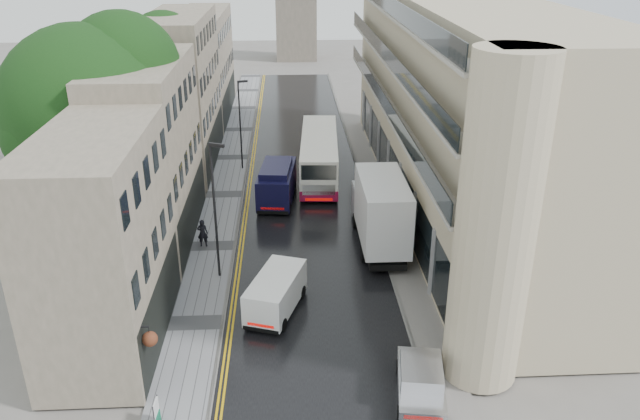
{
  "coord_description": "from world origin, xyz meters",
  "views": [
    {
      "loc": [
        -1.13,
        -15.28,
        17.78
      ],
      "look_at": [
        0.67,
        18.0,
        2.91
      ],
      "focal_mm": 35.0,
      "sensor_mm": 36.0,
      "label": 1
    }
  ],
  "objects_px": {
    "tree_near": "(91,137)",
    "silver_hatchback": "(401,404)",
    "lamp_post_far": "(240,126)",
    "white_lorry": "(364,226)",
    "lamp_post_near": "(215,212)",
    "cream_bus": "(302,171)",
    "navy_van": "(258,192)",
    "tree_far": "(144,96)",
    "pedestrian": "(203,233)",
    "white_van": "(248,307)",
    "estate_sign": "(156,414)"
  },
  "relations": [
    {
      "from": "lamp_post_near",
      "to": "cream_bus",
      "type": "bearing_deg",
      "value": 93.06
    },
    {
      "from": "cream_bus",
      "to": "lamp_post_near",
      "type": "relative_size",
      "value": 1.55
    },
    {
      "from": "tree_far",
      "to": "white_van",
      "type": "bearing_deg",
      "value": -68.13
    },
    {
      "from": "estate_sign",
      "to": "white_van",
      "type": "bearing_deg",
      "value": 67.41
    },
    {
      "from": "tree_far",
      "to": "pedestrian",
      "type": "xyz_separation_m",
      "value": [
        5.75,
        -13.8,
        -5.22
      ]
    },
    {
      "from": "pedestrian",
      "to": "tree_far",
      "type": "bearing_deg",
      "value": -64.55
    },
    {
      "from": "pedestrian",
      "to": "lamp_post_far",
      "type": "relative_size",
      "value": 0.25
    },
    {
      "from": "estate_sign",
      "to": "cream_bus",
      "type": "bearing_deg",
      "value": 77.9
    },
    {
      "from": "silver_hatchback",
      "to": "navy_van",
      "type": "height_order",
      "value": "navy_van"
    },
    {
      "from": "estate_sign",
      "to": "pedestrian",
      "type": "bearing_deg",
      "value": 92.59
    },
    {
      "from": "white_lorry",
      "to": "lamp_post_far",
      "type": "height_order",
      "value": "lamp_post_far"
    },
    {
      "from": "tree_near",
      "to": "silver_hatchback",
      "type": "height_order",
      "value": "tree_near"
    },
    {
      "from": "tree_near",
      "to": "lamp_post_far",
      "type": "xyz_separation_m",
      "value": [
        7.61,
        13.01,
        -3.25
      ]
    },
    {
      "from": "cream_bus",
      "to": "white_van",
      "type": "relative_size",
      "value": 2.68
    },
    {
      "from": "navy_van",
      "to": "pedestrian",
      "type": "xyz_separation_m",
      "value": [
        -3.21,
        -5.24,
        -0.48
      ]
    },
    {
      "from": "tree_far",
      "to": "pedestrian",
      "type": "bearing_deg",
      "value": -67.38
    },
    {
      "from": "silver_hatchback",
      "to": "estate_sign",
      "type": "xyz_separation_m",
      "value": [
        -9.55,
        0.13,
        -0.12
      ]
    },
    {
      "from": "tree_near",
      "to": "white_van",
      "type": "height_order",
      "value": "tree_near"
    },
    {
      "from": "lamp_post_near",
      "to": "estate_sign",
      "type": "height_order",
      "value": "lamp_post_near"
    },
    {
      "from": "navy_van",
      "to": "lamp_post_far",
      "type": "height_order",
      "value": "lamp_post_far"
    },
    {
      "from": "silver_hatchback",
      "to": "lamp_post_near",
      "type": "relative_size",
      "value": 0.54
    },
    {
      "from": "tree_near",
      "to": "lamp_post_near",
      "type": "xyz_separation_m",
      "value": [
        7.37,
        -4.46,
        -2.94
      ]
    },
    {
      "from": "cream_bus",
      "to": "tree_far",
      "type": "bearing_deg",
      "value": 160.61
    },
    {
      "from": "tree_far",
      "to": "white_lorry",
      "type": "height_order",
      "value": "tree_far"
    },
    {
      "from": "silver_hatchback",
      "to": "estate_sign",
      "type": "distance_m",
      "value": 9.55
    },
    {
      "from": "lamp_post_far",
      "to": "navy_van",
      "type": "bearing_deg",
      "value": -96.14
    },
    {
      "from": "tree_far",
      "to": "white_van",
      "type": "xyz_separation_m",
      "value": [
        8.94,
        -22.29,
        -5.19
      ]
    },
    {
      "from": "silver_hatchback",
      "to": "estate_sign",
      "type": "height_order",
      "value": "silver_hatchback"
    },
    {
      "from": "cream_bus",
      "to": "silver_hatchback",
      "type": "distance_m",
      "value": 24.41
    },
    {
      "from": "tree_near",
      "to": "white_lorry",
      "type": "height_order",
      "value": "tree_near"
    },
    {
      "from": "cream_bus",
      "to": "tree_near",
      "type": "bearing_deg",
      "value": -143.96
    },
    {
      "from": "silver_hatchback",
      "to": "tree_far",
      "type": "bearing_deg",
      "value": 126.42
    },
    {
      "from": "white_van",
      "to": "lamp_post_near",
      "type": "height_order",
      "value": "lamp_post_near"
    },
    {
      "from": "white_van",
      "to": "estate_sign",
      "type": "distance_m",
      "value": 7.53
    },
    {
      "from": "navy_van",
      "to": "pedestrian",
      "type": "distance_m",
      "value": 6.16
    },
    {
      "from": "white_lorry",
      "to": "cream_bus",
      "type": "bearing_deg",
      "value": 106.68
    },
    {
      "from": "white_van",
      "to": "tree_near",
      "type": "bearing_deg",
      "value": 153.64
    },
    {
      "from": "navy_van",
      "to": "lamp_post_near",
      "type": "distance_m",
      "value": 9.44
    },
    {
      "from": "tree_far",
      "to": "silver_hatchback",
      "type": "relative_size",
      "value": 2.94
    },
    {
      "from": "estate_sign",
      "to": "lamp_post_far",
      "type": "bearing_deg",
      "value": 89.55
    },
    {
      "from": "tree_near",
      "to": "lamp_post_near",
      "type": "bearing_deg",
      "value": -31.22
    },
    {
      "from": "lamp_post_far",
      "to": "tree_far",
      "type": "bearing_deg",
      "value": 163.07
    },
    {
      "from": "pedestrian",
      "to": "navy_van",
      "type": "bearing_deg",
      "value": -118.7
    },
    {
      "from": "white_van",
      "to": "lamp_post_far",
      "type": "bearing_deg",
      "value": 112.95
    },
    {
      "from": "cream_bus",
      "to": "white_lorry",
      "type": "height_order",
      "value": "white_lorry"
    },
    {
      "from": "cream_bus",
      "to": "silver_hatchback",
      "type": "xyz_separation_m",
      "value": [
        3.21,
        -24.18,
        -0.85
      ]
    },
    {
      "from": "cream_bus",
      "to": "navy_van",
      "type": "distance_m",
      "value": 4.7
    },
    {
      "from": "lamp_post_far",
      "to": "white_lorry",
      "type": "bearing_deg",
      "value": -80.47
    },
    {
      "from": "tree_far",
      "to": "white_van",
      "type": "distance_m",
      "value": 24.57
    },
    {
      "from": "navy_van",
      "to": "pedestrian",
      "type": "relative_size",
      "value": 3.24
    }
  ]
}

